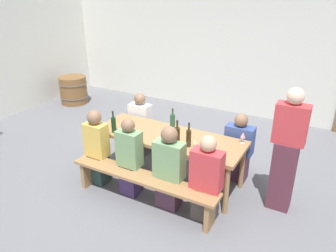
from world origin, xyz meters
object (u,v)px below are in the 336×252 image
(seated_guest_near_2, at_px, (169,170))
(seated_guest_far_0, at_px, (141,125))
(wine_bottle_3, at_px, (114,124))
(wine_glass_1, at_px, (195,141))
(wine_bottle_0, at_px, (173,121))
(wine_glass_0, at_px, (243,135))
(seated_guest_near_1, at_px, (130,159))
(wine_bottle_1, at_px, (177,136))
(standing_host, at_px, (286,153))
(seated_guest_far_1, at_px, (238,149))
(bench_near, at_px, (143,182))
(bench_far, at_px, (188,141))
(seated_guest_near_0, at_px, (97,149))
(seated_guest_near_3, at_px, (206,181))
(wine_bottle_2, at_px, (189,138))
(wine_barrel, at_px, (74,90))

(seated_guest_near_2, distance_m, seated_guest_far_0, 1.59)
(wine_bottle_3, relative_size, wine_glass_1, 2.15)
(wine_bottle_0, relative_size, wine_glass_0, 2.02)
(seated_guest_near_1, height_order, seated_guest_near_2, seated_guest_near_2)
(wine_bottle_1, distance_m, seated_guest_far_0, 1.36)
(seated_guest_near_1, xyz_separation_m, standing_host, (1.92, 0.70, 0.26))
(seated_guest_far_0, height_order, seated_guest_far_1, seated_guest_far_0)
(bench_near, relative_size, seated_guest_near_1, 1.85)
(seated_guest_near_2, relative_size, standing_host, 0.70)
(bench_near, height_order, wine_bottle_1, wine_bottle_1)
(bench_far, relative_size, wine_glass_0, 13.37)
(wine_bottle_3, xyz_separation_m, seated_guest_far_1, (1.66, 0.83, -0.37))
(wine_bottle_0, xyz_separation_m, seated_guest_near_0, (-0.82, -0.79, -0.31))
(wine_glass_0, distance_m, seated_guest_near_3, 0.91)
(bench_far, bearing_deg, seated_guest_near_0, -125.37)
(standing_host, bearing_deg, wine_bottle_2, 14.79)
(wine_bottle_3, height_order, seated_guest_far_1, wine_bottle_3)
(wine_glass_1, height_order, seated_guest_near_0, seated_guest_near_0)
(bench_far, height_order, wine_bottle_2, wine_bottle_2)
(wine_bottle_0, height_order, seated_guest_near_0, seated_guest_near_0)
(bench_far, bearing_deg, seated_guest_near_3, -55.96)
(seated_guest_near_0, distance_m, seated_guest_near_3, 1.72)
(bench_near, height_order, seated_guest_far_1, seated_guest_far_1)
(wine_bottle_2, xyz_separation_m, seated_guest_far_0, (-1.25, 0.71, -0.35))
(wine_bottle_0, distance_m, wine_bottle_3, 0.88)
(wine_bottle_1, distance_m, seated_guest_near_3, 0.77)
(seated_guest_near_2, bearing_deg, seated_guest_far_0, 46.83)
(wine_barrel, bearing_deg, seated_guest_near_0, -40.62)
(wine_glass_1, distance_m, wine_barrel, 4.78)
(wine_bottle_3, relative_size, standing_host, 0.20)
(bench_far, relative_size, seated_guest_near_0, 1.84)
(seated_guest_near_2, relative_size, seated_guest_near_3, 1.00)
(wine_glass_1, relative_size, seated_guest_near_2, 0.13)
(wine_bottle_1, height_order, wine_bottle_2, wine_bottle_1)
(seated_guest_near_1, distance_m, seated_guest_near_2, 0.62)
(seated_guest_near_1, relative_size, seated_guest_near_2, 0.98)
(wine_bottle_0, bearing_deg, wine_glass_0, 2.62)
(wine_bottle_2, distance_m, wine_glass_1, 0.09)
(seated_guest_near_2, bearing_deg, wine_bottle_0, 25.48)
(seated_guest_near_3, height_order, seated_guest_far_0, seated_guest_near_3)
(wine_bottle_1, distance_m, wine_glass_1, 0.25)
(wine_bottle_2, distance_m, seated_guest_near_3, 0.66)
(wine_bottle_3, xyz_separation_m, seated_guest_near_0, (-0.12, -0.26, -0.31))
(wine_bottle_0, distance_m, seated_guest_near_2, 0.93)
(wine_glass_0, xyz_separation_m, seated_guest_near_1, (-1.31, -0.84, -0.32))
(seated_guest_near_2, bearing_deg, seated_guest_far_1, -28.12)
(seated_guest_far_0, bearing_deg, wine_glass_0, 82.28)
(wine_bottle_1, distance_m, seated_guest_near_1, 0.73)
(wine_bottle_0, relative_size, seated_guest_near_0, 0.28)
(wine_glass_0, distance_m, wine_glass_1, 0.69)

